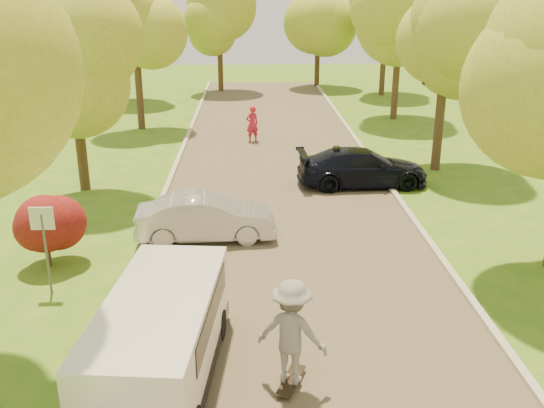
{
  "coord_description": "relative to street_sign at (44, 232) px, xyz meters",
  "views": [
    {
      "loc": [
        -1.02,
        -9.1,
        6.86
      ],
      "look_at": [
        -0.44,
        6.47,
        1.3
      ],
      "focal_mm": 40.0,
      "sensor_mm": 36.0,
      "label": 1
    }
  ],
  "objects": [
    {
      "name": "ground",
      "position": [
        5.8,
        -4.0,
        -1.56
      ],
      "size": [
        100.0,
        100.0,
        0.0
      ],
      "primitive_type": "plane",
      "color": "#346E1A",
      "rests_on": "ground"
    },
    {
      "name": "road",
      "position": [
        5.8,
        4.0,
        -1.56
      ],
      "size": [
        8.0,
        60.0,
        0.01
      ],
      "primitive_type": "cube",
      "color": "#4C4438",
      "rests_on": "ground"
    },
    {
      "name": "curb_left",
      "position": [
        1.75,
        4.0,
        -1.5
      ],
      "size": [
        0.18,
        60.0,
        0.12
      ],
      "primitive_type": "cube",
      "color": "#B2AD9E",
      "rests_on": "ground"
    },
    {
      "name": "curb_right",
      "position": [
        9.85,
        4.0,
        -1.5
      ],
      "size": [
        0.18,
        60.0,
        0.12
      ],
      "primitive_type": "cube",
      "color": "#B2AD9E",
      "rests_on": "ground"
    },
    {
      "name": "street_sign",
      "position": [
        0.0,
        0.0,
        0.0
      ],
      "size": [
        0.55,
        0.06,
        2.17
      ],
      "color": "#59595E",
      "rests_on": "ground"
    },
    {
      "name": "red_shrub",
      "position": [
        -0.5,
        1.5,
        -0.47
      ],
      "size": [
        1.7,
        1.7,
        1.95
      ],
      "color": "#382619",
      "rests_on": "ground"
    },
    {
      "name": "tree_l_midb",
      "position": [
        -1.01,
        8.0,
        3.02
      ],
      "size": [
        4.3,
        4.2,
        6.62
      ],
      "color": "#382619",
      "rests_on": "ground"
    },
    {
      "name": "tree_l_far",
      "position": [
        -0.59,
        18.0,
        3.9
      ],
      "size": [
        4.92,
        4.8,
        7.79
      ],
      "color": "#382619",
      "rests_on": "ground"
    },
    {
      "name": "tree_r_midb",
      "position": [
        12.4,
        10.0,
        3.32
      ],
      "size": [
        4.51,
        4.4,
        7.01
      ],
      "color": "#382619",
      "rests_on": "ground"
    },
    {
      "name": "tree_r_far",
      "position": [
        13.03,
        20.0,
        4.27
      ],
      "size": [
        5.33,
        5.2,
        8.34
      ],
      "color": "#382619",
      "rests_on": "ground"
    },
    {
      "name": "tree_bg_a",
      "position": [
        -2.98,
        26.0,
        3.75
      ],
      "size": [
        5.12,
        5.0,
        7.72
      ],
      "color": "#382619",
      "rests_on": "ground"
    },
    {
      "name": "tree_bg_b",
      "position": [
        14.02,
        28.0,
        3.97
      ],
      "size": [
        5.12,
        5.0,
        7.95
      ],
      "color": "#382619",
      "rests_on": "ground"
    },
    {
      "name": "tree_bg_c",
      "position": [
        3.01,
        30.0,
        3.46
      ],
      "size": [
        4.92,
        4.8,
        7.33
      ],
      "color": "#382619",
      "rests_on": "ground"
    },
    {
      "name": "tree_bg_d",
      "position": [
        10.02,
        32.0,
        3.75
      ],
      "size": [
        5.12,
        5.0,
        7.72
      ],
      "color": "#382619",
      "rests_on": "ground"
    },
    {
      "name": "minivan",
      "position": [
        3.13,
        -3.55,
        -0.65
      ],
      "size": [
        2.29,
        4.83,
        1.74
      ],
      "rotation": [
        0.0,
        0.0,
        -0.1
      ],
      "color": "white",
      "rests_on": "ground"
    },
    {
      "name": "silver_sedan",
      "position": [
        3.5,
        3.16,
        -0.91
      ],
      "size": [
        4.05,
        1.6,
        1.31
      ],
      "primitive_type": "imported",
      "rotation": [
        0.0,
        0.0,
        1.62
      ],
      "color": "#B5B6BA",
      "rests_on": "ground"
    },
    {
      "name": "dark_sedan",
      "position": [
        8.88,
        8.03,
        -0.88
      ],
      "size": [
        4.82,
        2.12,
        1.38
      ],
      "primitive_type": "imported",
      "rotation": [
        0.0,
        0.0,
        1.61
      ],
      "color": "black",
      "rests_on": "ground"
    },
    {
      "name": "longboard",
      "position": [
        5.47,
        -3.81,
        -1.45
      ],
      "size": [
        0.63,
        1.06,
        0.12
      ],
      "rotation": [
        0.0,
        0.0,
        2.77
      ],
      "color": "black",
      "rests_on": "ground"
    },
    {
      "name": "skateboarder",
      "position": [
        5.47,
        -3.81,
        -0.44
      ],
      "size": [
        1.47,
        1.15,
        1.99
      ],
      "primitive_type": "imported",
      "rotation": [
        0.0,
        0.0,
        2.77
      ],
      "color": "gray",
      "rests_on": "longboard"
    },
    {
      "name": "person_striped",
      "position": [
        4.91,
        14.95,
        -0.71
      ],
      "size": [
        0.73,
        0.63,
        1.7
      ],
      "primitive_type": "imported",
      "rotation": [
        0.0,
        0.0,
        3.58
      ],
      "color": "#BA1B38",
      "rests_on": "ground"
    },
    {
      "name": "person_olive",
      "position": [
        7.88,
        8.11,
        -0.81
      ],
      "size": [
        0.85,
        0.74,
        1.51
      ],
      "primitive_type": "imported",
      "rotation": [
        0.0,
        0.0,
        3.39
      ],
      "color": "#2B2E1B",
      "rests_on": "ground"
    }
  ]
}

